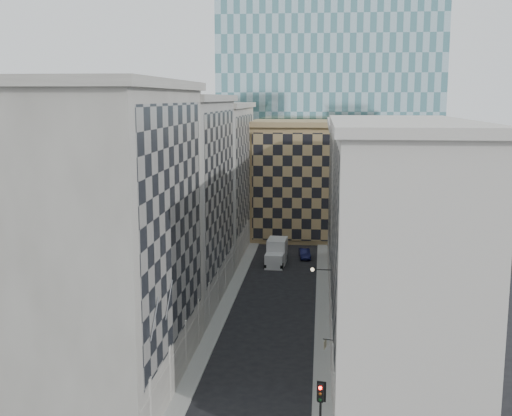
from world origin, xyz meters
The scene contains 15 objects.
sidewalk_west centered at (-5.25, 30.00, 0.07)m, with size 1.50×100.00×0.15m, color gray.
sidewalk_east centered at (5.25, 30.00, 0.07)m, with size 1.50×100.00×0.15m, color gray.
bldg_left_a centered at (-10.88, 11.00, 11.82)m, with size 10.80×22.80×23.70m.
bldg_left_b centered at (-10.88, 33.00, 11.32)m, with size 10.80×22.80×22.70m.
bldg_left_c centered at (-10.88, 55.00, 10.83)m, with size 10.80×22.80×21.70m.
bldg_right_a centered at (10.88, 15.00, 10.32)m, with size 10.80×26.80×20.70m.
bldg_right_b centered at (10.89, 42.00, 9.85)m, with size 10.80×28.80×19.70m.
tan_block centered at (2.00, 67.90, 9.44)m, with size 16.80×14.80×18.80m.
church_tower centered at (0.00, 82.00, 26.95)m, with size 7.20×7.20×51.50m.
flagpoles_left centered at (-5.90, 6.00, 8.00)m, with size 0.10×6.33×2.33m.
bracket_lamp centered at (4.38, 24.00, 6.20)m, with size 1.98×0.36×0.36m.
traffic_light centered at (5.09, 2.19, 3.52)m, with size 0.59×0.55×4.70m.
box_truck centered at (-1.01, 49.21, 1.46)m, with size 2.83×6.26×3.36m.
dark_car centered at (2.72, 52.87, 0.67)m, with size 1.42×4.07×1.34m, color #0E1135.
shop_sign centered at (5.42, 11.24, 3.84)m, with size 0.75×0.65×0.74m.
Camera 1 is at (4.89, -35.55, 22.35)m, focal length 45.00 mm.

